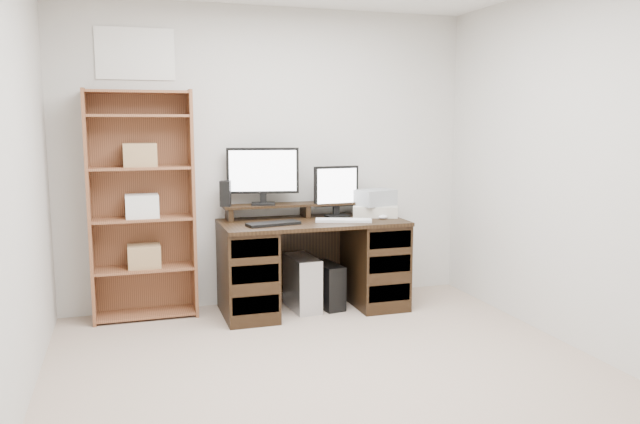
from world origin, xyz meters
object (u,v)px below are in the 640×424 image
desk (312,263)px  bookshelf (142,203)px  tower_black (328,285)px  printer (375,211)px  tower_silver (302,283)px  monitor_small (336,189)px  monitor_wide (263,173)px

desk → bookshelf: (-1.34, 0.21, 0.53)m
tower_black → bookshelf: bookshelf is taller
printer → tower_silver: size_ratio=0.84×
monitor_small → bookshelf: 1.59m
monitor_wide → tower_black: monitor_wide is taller
monitor_wide → desk: bearing=-18.8°
desk → monitor_wide: (-0.36, 0.21, 0.74)m
monitor_small → tower_black: 0.82m
printer → bookshelf: bookshelf is taller
monitor_small → printer: 0.39m
desk → printer: (0.59, 0.08, 0.41)m
bookshelf → tower_silver: bearing=-8.5°
desk → monitor_wide: 0.86m
desk → monitor_small: 0.66m
desk → printer: printer is taller
monitor_small → tower_silver: monitor_small is taller
tower_silver → tower_black: bearing=-7.7°
desk → tower_black: (0.14, 0.01, -0.20)m
desk → tower_silver: size_ratio=3.37×
monitor_wide → printer: monitor_wide is taller
tower_black → bookshelf: size_ratio=0.22×
desk → bookshelf: 1.45m
tower_silver → bookshelf: size_ratio=0.25×
monitor_small → tower_silver: size_ratio=0.97×
printer → tower_silver: bearing=-154.6°
printer → bookshelf: (-1.92, 0.14, 0.12)m
bookshelf → tower_black: bearing=-7.8°
bookshelf → printer: bearing=-4.1°
tower_silver → monitor_small: bearing=14.4°
desk → tower_black: size_ratio=3.82×
tower_silver → tower_black: 0.22m
desk → bookshelf: bearing=170.9°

